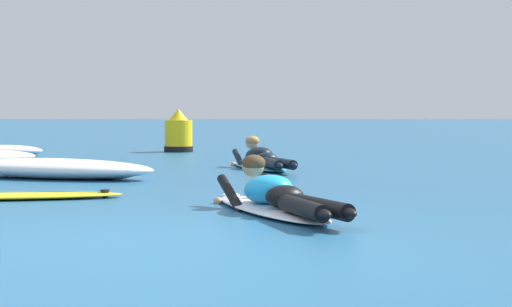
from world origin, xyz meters
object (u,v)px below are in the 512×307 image
surfer_near (274,198)px  surfer_far (262,160)px  drifting_surfboard (10,196)px  channel_marker_buoy (178,135)px

surfer_near → surfer_far: 5.47m
surfer_near → drifting_surfboard: (-2.67, 1.17, -0.10)m
surfer_near → surfer_far: same height
surfer_near → drifting_surfboard: size_ratio=1.08×
channel_marker_buoy → surfer_near: bearing=-79.9°
surfer_far → channel_marker_buoy: (-1.79, 5.25, 0.22)m
drifting_surfboard → channel_marker_buoy: 9.59m
surfer_far → channel_marker_buoy: size_ratio=2.72×
surfer_far → channel_marker_buoy: channel_marker_buoy is taller
surfer_near → surfer_far: size_ratio=1.02×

